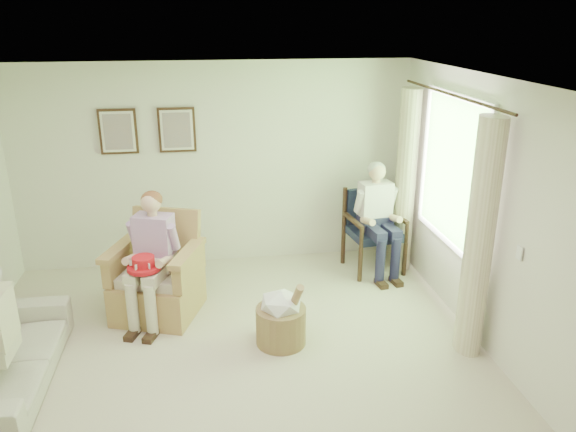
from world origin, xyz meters
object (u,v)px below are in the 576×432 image
Objects in this scene: red_hat at (144,265)px; sofa at (5,359)px; person_wicker at (153,249)px; person_dark at (377,211)px; hatbox at (281,317)px; wicker_armchair at (158,283)px; wood_armchair at (372,226)px.

sofa is at bearing -145.03° from red_hat.
person_wicker is 2.78m from person_dark.
wicker_armchair is at bearing 146.52° from hatbox.
wood_armchair is at bearing 36.13° from wicker_armchair.
person_dark is 2.92m from red_hat.
wicker_armchair reaches higher than hatbox.
person_dark reaches higher than red_hat.
wicker_armchair is 0.80× the size of person_wicker.
wood_armchair is at bearing 82.18° from person_dark.
wood_armchair reaches higher than hatbox.
hatbox reaches higher than sofa.
wood_armchair is 2.84m from person_wicker.
wicker_armchair reaches higher than wood_armchair.
hatbox is (-1.41, -1.63, -0.27)m from wood_armchair.
person_dark is (2.66, 0.79, 0.01)m from person_wicker.
hatbox is (1.25, -0.83, -0.06)m from wicker_armchair.
person_wicker is at bearing -51.23° from sofa.
person_wicker is 0.22m from red_hat.
person_dark is (2.66, 0.64, 0.47)m from wicker_armchair.
red_hat reaches higher than hatbox.
person_dark is at bearing 19.54° from red_hat.
sofa is at bearing -118.13° from wicker_armchair.
person_wicker is at bearing 151.43° from hatbox.
sofa is 4.32m from person_dark.
wood_armchair is at bearing 49.17° from hatbox.
person_wicker is 4.07× the size of red_hat.
wood_armchair is 1.38× the size of hatbox.
wicker_armchair is at bearing -47.36° from sofa.
person_wicker is (0.00, -0.15, 0.46)m from wicker_armchair.
red_hat is 1.49m from hatbox.
hatbox is (1.33, -0.49, -0.44)m from red_hat.
person_dark is 2.11m from hatbox.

